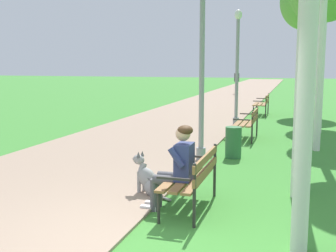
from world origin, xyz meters
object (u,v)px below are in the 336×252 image
park_bench_mid (248,121)px  pedestrian_distant (237,82)px  lamp_post_mid (237,67)px  birch_tree_sixth (305,2)px  litter_bin (233,142)px  lamp_post_near (202,55)px  dog_grey (149,180)px  park_bench_far (263,103)px  park_bench_near (193,175)px  person_seated_on_near_bench (177,165)px

park_bench_mid → pedestrian_distant: (-2.77, 17.55, 0.33)m
park_bench_mid → lamp_post_mid: 2.88m
lamp_post_mid → birch_tree_sixth: 6.18m
litter_bin → pedestrian_distant: pedestrian_distant is taller
park_bench_mid → lamp_post_near: (-0.66, -3.07, 1.76)m
dog_grey → park_bench_far: bearing=85.9°
dog_grey → birch_tree_sixth: bearing=80.0°
park_bench_near → pedestrian_distant: 23.81m
park_bench_mid → lamp_post_mid: (-0.67, 2.38, 1.48)m
park_bench_far → dog_grey: 11.59m
park_bench_near → person_seated_on_near_bench: (-0.21, -0.14, 0.17)m
park_bench_far → lamp_post_near: lamp_post_near is taller
person_seated_on_near_bench → litter_bin: person_seated_on_near_bench is taller
park_bench_mid → pedestrian_distant: bearing=99.0°
park_bench_near → birch_tree_sixth: birch_tree_sixth is taller
birch_tree_sixth → litter_bin: bearing=-98.3°
litter_bin → lamp_post_near: bearing=-138.1°
person_seated_on_near_bench → lamp_post_near: (-0.36, 3.18, 1.60)m
dog_grey → birch_tree_sixth: 14.15m
park_bench_far → birch_tree_sixth: size_ratio=0.25×
park_bench_mid → dog_grey: bearing=-99.0°
lamp_post_mid → pedestrian_distant: lamp_post_mid is taller
park_bench_far → person_seated_on_near_bench: person_seated_on_near_bench is taller
person_seated_on_near_bench → dog_grey: size_ratio=1.59×
lamp_post_near → pedestrian_distant: 20.77m
lamp_post_near → park_bench_mid: bearing=77.9°
person_seated_on_near_bench → birch_tree_sixth: birch_tree_sixth is taller
person_seated_on_near_bench → litter_bin: (0.26, 3.73, -0.33)m
park_bench_mid → birch_tree_sixth: birch_tree_sixth is taller
lamp_post_near → pedestrian_distant: size_ratio=2.67×
park_bench_far → lamp_post_near: (-0.58, -8.91, 1.76)m
person_seated_on_near_bench → lamp_post_mid: 8.74m
person_seated_on_near_bench → lamp_post_mid: size_ratio=0.33×
lamp_post_mid → pedestrian_distant: 15.35m
birch_tree_sixth → pedestrian_distant: bearing=112.7°
person_seated_on_near_bench → lamp_post_near: bearing=96.4°
lamp_post_mid → pedestrian_distant: size_ratio=2.33×
park_bench_mid → lamp_post_mid: size_ratio=0.39×
park_bench_far → litter_bin: 8.36m
park_bench_mid → person_seated_on_near_bench: bearing=-92.7°
lamp_post_mid → birch_tree_sixth: size_ratio=0.65×
park_bench_far → person_seated_on_near_bench: size_ratio=1.20×
dog_grey → lamp_post_near: 3.33m
litter_bin → pedestrian_distant: size_ratio=0.42×
person_seated_on_near_bench → park_bench_far: bearing=88.9°
person_seated_on_near_bench → lamp_post_mid: bearing=92.5°
lamp_post_mid → park_bench_far: bearing=80.2°
park_bench_near → lamp_post_near: lamp_post_near is taller
park_bench_far → pedestrian_distant: bearing=103.0°
lamp_post_near → litter_bin: 2.10m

